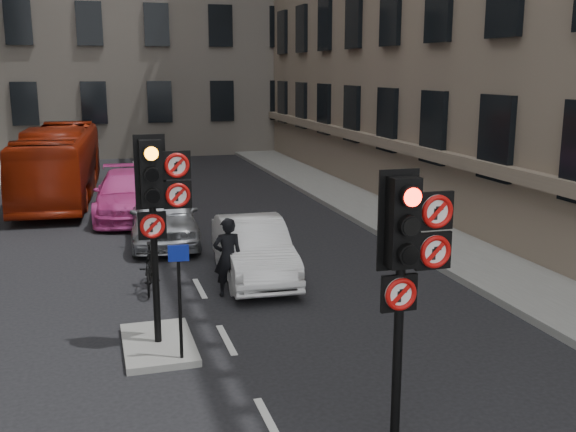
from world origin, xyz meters
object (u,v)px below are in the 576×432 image
car_white (253,249)px  info_sign (179,286)px  car_silver (164,215)px  signal_far (157,195)px  bus_red (59,164)px  car_pink (128,195)px  motorcyclist (228,257)px  motorcycle (149,268)px  signal_near (408,252)px

car_white → info_sign: info_sign is taller
car_silver → car_white: car_silver is taller
car_white → signal_far: bearing=-122.0°
car_silver → bus_red: bus_red is taller
car_pink → motorcyclist: size_ratio=2.99×
signal_far → car_silver: bearing=83.5°
car_white → info_sign: bearing=-114.4°
signal_far → car_silver: (0.84, 7.42, -1.94)m
motorcycle → car_white: bearing=13.6°
signal_near → car_pink: size_ratio=0.70×
signal_near → info_sign: (-2.39, 3.19, -1.22)m
car_silver → motorcycle: car_silver is taller
info_sign → signal_near: bearing=-48.3°
car_white → motorcyclist: bearing=-123.5°
signal_far → car_white: 4.72m
info_sign → car_white: bearing=67.3°
car_white → bus_red: bus_red is taller
motorcyclist → signal_near: bearing=98.4°
signal_near → motorcycle: (-2.54, 7.23, -2.08)m
signal_far → motorcycle: signal_far is taller
bus_red → signal_far: bearing=-77.4°
signal_near → bus_red: signal_near is taller
car_white → car_silver: bearing=115.5°
signal_far → motorcyclist: signal_far is taller
info_sign → bus_red: bearing=103.5°
signal_far → motorcyclist: (1.63, 2.38, -1.85)m
signal_near → car_white: 7.73m
motorcyclist → car_silver: bearing=-81.2°
signal_far → car_white: (2.46, 3.49, -2.02)m
car_white → car_pink: bearing=110.8°
car_pink → motorcyclist: 8.77m
motorcyclist → info_sign: info_sign is taller
signal_far → car_pink: 11.19m
car_silver → info_sign: bearing=-89.9°
car_silver → signal_near: bearing=-76.8°
motorcycle → motorcyclist: motorcyclist is taller
bus_red → info_sign: bearing=-77.1°
car_pink → info_sign: info_sign is taller
signal_near → car_silver: bearing=98.8°
signal_near → bus_red: (-4.75, 18.74, -1.24)m
motorcyclist → signal_far: bearing=55.4°
signal_near → car_silver: signal_near is taller
signal_near → car_silver: (-1.76, 11.42, -1.82)m
car_white → car_pink: size_ratio=0.82×
signal_near → signal_far: size_ratio=1.00×
car_silver → motorcyclist: bearing=-76.6°
car_pink → motorcycle: car_pink is taller
car_pink → info_sign: size_ratio=2.65×
signal_near → car_white: bearing=91.1°
car_white → bus_red: bearing=115.4°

